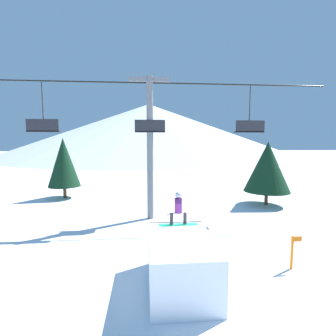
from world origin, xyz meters
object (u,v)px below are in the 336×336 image
Objects in this scene: snowboarder at (178,209)px; distant_skier at (179,203)px; snow_ramp at (181,263)px; trail_marker at (292,251)px; pine_tree_near at (267,167)px.

distant_skier is at bearing 82.17° from snowboarder.
snow_ramp is 4.42m from trail_marker.
snow_ramp is 0.73× the size of pine_tree_near.
snowboarder is 0.31× the size of pine_tree_near.
snowboarder is 11.95m from pine_tree_near.
snowboarder reaches higher than snow_ramp.
pine_tree_near is 3.68× the size of trail_marker.
snowboarder is 4.57m from trail_marker.
pine_tree_near is 3.84× the size of distant_skier.
trail_marker is (-3.56, -9.55, -2.17)m from pine_tree_near.
snow_ramp reaches higher than trail_marker.
pine_tree_near is at bearing 49.14° from snowboarder.
snow_ramp is at bearing -97.20° from distant_skier.
pine_tree_near is 7.26m from distant_skier.
distant_skier is at bearing -167.89° from pine_tree_near.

